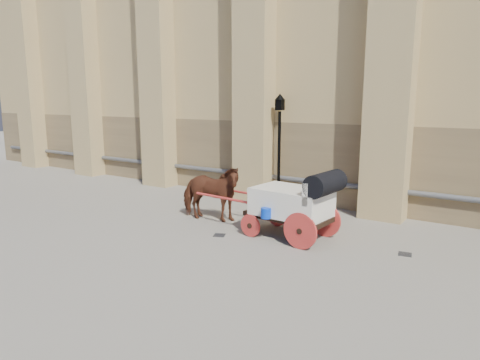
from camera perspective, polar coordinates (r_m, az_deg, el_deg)
The scene contains 6 objects.
ground at distance 13.41m, azimuth -2.78°, elevation -5.98°, with size 90.00×90.00×0.00m, color #6D655A.
horse at distance 13.66m, azimuth -4.00°, elevation -1.72°, with size 0.99×2.17×1.83m, color #5C2917.
carriage at distance 11.95m, azimuth 7.46°, elevation -2.84°, with size 4.62×1.68×1.99m.
street_lamp at distance 15.95m, azimuth 5.24°, elevation 4.62°, with size 0.38×0.38×4.05m.
drain_grate_near at distance 12.40m, azimuth -2.77°, elevation -7.36°, with size 0.32×0.32×0.01m, color black.
drain_grate_far at distance 11.71m, azimuth 21.14°, elevation -9.21°, with size 0.32×0.32×0.01m, color black.
Camera 1 is at (7.67, -10.30, 3.86)m, focal length 32.00 mm.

